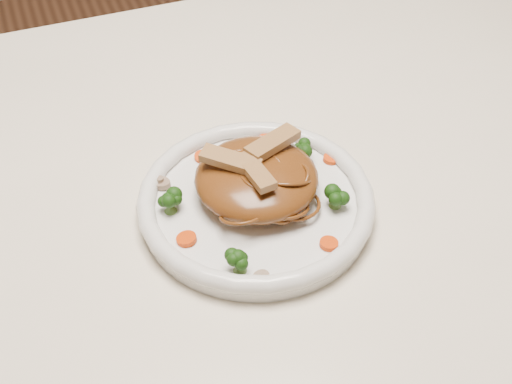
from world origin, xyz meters
name	(u,v)px	position (x,y,z in m)	size (l,w,h in m)	color
table	(230,224)	(0.00, 0.00, 0.65)	(1.20, 0.80, 0.75)	white
plate	(256,206)	(0.00, -0.08, 0.76)	(0.25, 0.25, 0.02)	white
noodle_mound	(256,178)	(0.01, -0.07, 0.79)	(0.13, 0.13, 0.04)	brown
chicken_a	(273,143)	(0.04, -0.05, 0.82)	(0.07, 0.02, 0.01)	tan
chicken_b	(230,160)	(-0.02, -0.06, 0.82)	(0.06, 0.02, 0.01)	tan
chicken_c	(255,171)	(0.00, -0.09, 0.82)	(0.06, 0.02, 0.01)	tan
broccoli_0	(302,149)	(0.08, -0.04, 0.78)	(0.03, 0.03, 0.03)	#1E470E
broccoli_1	(170,202)	(-0.09, -0.06, 0.78)	(0.02, 0.02, 0.03)	#1E470E
broccoli_2	(240,259)	(-0.04, -0.17, 0.78)	(0.03, 0.03, 0.03)	#1E470E
broccoli_3	(336,196)	(0.08, -0.12, 0.78)	(0.02, 0.02, 0.03)	#1E470E
carrot_0	(266,140)	(0.05, 0.01, 0.77)	(0.02, 0.02, 0.01)	#D24207
carrot_1	(186,239)	(-0.08, -0.11, 0.77)	(0.02, 0.02, 0.01)	#D24207
carrot_2	(331,159)	(0.11, -0.05, 0.77)	(0.02, 0.02, 0.01)	#D24207
carrot_3	(202,157)	(-0.03, 0.01, 0.77)	(0.02, 0.02, 0.01)	#D24207
carrot_4	(329,244)	(0.05, -0.17, 0.77)	(0.02, 0.02, 0.01)	#D24207
mushroom_0	(260,278)	(-0.03, -0.18, 0.77)	(0.02, 0.02, 0.01)	tan
mushroom_1	(303,148)	(0.09, -0.02, 0.77)	(0.03, 0.03, 0.01)	tan
mushroom_2	(160,183)	(-0.09, -0.02, 0.77)	(0.03, 0.03, 0.01)	tan
mushroom_3	(286,142)	(0.07, 0.00, 0.77)	(0.02, 0.02, 0.01)	tan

